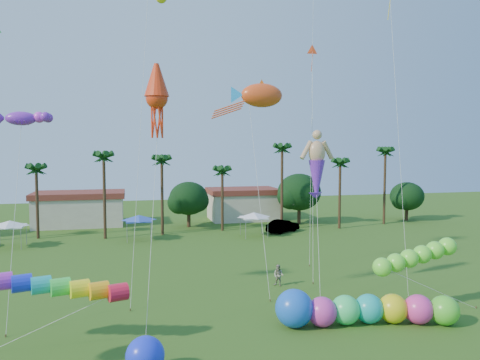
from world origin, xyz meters
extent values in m
cylinder|color=#3A2819|center=(-18.00, 41.00, 4.25)|extent=(0.36, 0.36, 8.50)
cylinder|color=#3A2819|center=(-10.00, 39.00, 5.00)|extent=(0.36, 0.36, 10.00)
cylinder|color=#3A2819|center=(-3.00, 40.00, 4.75)|extent=(0.36, 0.36, 9.50)
cylinder|color=#3A2819|center=(5.00, 41.00, 4.00)|extent=(0.36, 0.36, 8.00)
cylinder|color=#3A2819|center=(13.00, 40.00, 5.50)|extent=(0.36, 0.36, 11.00)
cylinder|color=#3A2819|center=(21.00, 39.00, 4.50)|extent=(0.36, 0.36, 9.00)
cylinder|color=#3A2819|center=(29.00, 41.00, 5.25)|extent=(0.36, 0.36, 10.50)
sphere|color=#113814|center=(1.00, 45.00, 4.03)|extent=(5.46, 5.46, 5.46)
sphere|color=#113814|center=(17.00, 44.00, 4.65)|extent=(6.30, 6.30, 6.30)
sphere|color=#113814|center=(34.00, 43.00, 3.72)|extent=(5.04, 5.04, 5.04)
cube|color=beige|center=(-14.00, 50.00, 2.00)|extent=(12.00, 7.00, 4.00)
cube|color=beige|center=(10.00, 50.00, 2.00)|extent=(10.00, 7.00, 4.00)
pyramid|color=white|center=(-20.00, 36.00, 2.75)|extent=(3.00, 3.00, 0.60)
pyramid|color=blue|center=(-6.00, 37.00, 2.75)|extent=(3.00, 3.00, 0.60)
pyramid|color=white|center=(8.00, 36.00, 2.75)|extent=(3.00, 3.00, 0.60)
imported|color=#4C4C54|center=(12.50, 37.99, 0.83)|extent=(5.18, 4.26, 1.66)
imported|color=gray|center=(4.48, 15.43, 0.87)|extent=(1.07, 1.04, 1.73)
sphere|color=#D838A6|center=(4.46, 6.69, 0.93)|extent=(1.85, 1.85, 1.85)
sphere|color=#36E871|center=(6.03, 6.67, 0.93)|extent=(1.85, 1.85, 1.85)
sphere|color=#18ACA9|center=(7.57, 6.53, 0.93)|extent=(1.85, 1.85, 1.85)
sphere|color=yellow|center=(9.08, 6.20, 0.93)|extent=(1.85, 1.85, 1.85)
sphere|color=#ED379D|center=(10.56, 5.70, 0.93)|extent=(1.85, 1.85, 1.85)
sphere|color=#50D22E|center=(12.03, 5.14, 0.93)|extent=(1.85, 1.85, 1.85)
sphere|color=blue|center=(2.74, 7.01, 1.18)|extent=(2.76, 2.76, 2.37)
sphere|color=#1C32FF|center=(-6.47, 2.94, 0.95)|extent=(1.91, 1.91, 1.91)
cylinder|color=red|center=(-9.61, 6.62, 3.09)|extent=(7.32, 1.83, 0.98)
cylinder|color=silver|center=(-11.27, 7.03, 1.54)|extent=(6.96, 0.85, 3.11)
ellipsoid|color=#68F336|center=(9.02, 7.49, 3.28)|extent=(6.80, 2.86, 1.47)
cylinder|color=silver|center=(12.59, 7.36, 1.64)|extent=(7.17, 0.27, 3.30)
cylinder|color=brown|center=(16.17, 7.24, 0.08)|extent=(0.08, 0.08, 0.16)
cylinder|color=silver|center=(6.21, 11.47, 4.75)|extent=(1.22, 3.83, 9.50)
cylinder|color=brown|center=(5.62, 9.57, 0.08)|extent=(0.08, 0.08, 0.16)
ellipsoid|color=#E84A19|center=(3.68, 17.69, 15.42)|extent=(5.54, 3.38, 2.19)
cylinder|color=silver|center=(3.20, 14.82, 7.71)|extent=(0.99, 5.76, 15.42)
cylinder|color=brown|center=(2.72, 11.95, 0.08)|extent=(0.08, 0.08, 0.16)
cylinder|color=silver|center=(-6.21, 15.62, 12.81)|extent=(1.92, 6.65, 25.63)
cylinder|color=brown|center=(-7.16, 12.31, 0.08)|extent=(0.08, 0.08, 0.16)
cone|color=red|center=(-5.23, 11.59, 14.37)|extent=(1.88, 1.88, 4.66)
cylinder|color=silver|center=(-5.78, 9.27, 7.19)|extent=(1.12, 4.67, 14.38)
cylinder|color=brown|center=(-6.32, 6.95, 0.08)|extent=(0.08, 0.08, 0.16)
ellipsoid|color=purple|center=(-14.06, 14.29, 13.07)|extent=(3.72, 2.50, 1.33)
cylinder|color=silver|center=(-14.18, 11.89, 6.54)|extent=(0.27, 4.83, 13.08)
cylinder|color=brown|center=(-14.30, 9.49, 0.08)|extent=(0.08, 0.08, 0.16)
cone|color=#FD4A1C|center=(9.06, 20.08, 19.78)|extent=(1.12, 0.31, 1.11)
cylinder|color=silver|center=(8.23, 17.68, 9.89)|extent=(1.69, 4.84, 19.78)
cylinder|color=brown|center=(7.40, 15.27, 0.08)|extent=(0.08, 0.08, 0.16)
cylinder|color=silver|center=(13.08, 12.34, 11.69)|extent=(0.46, 4.24, 23.38)
cylinder|color=brown|center=(12.86, 10.23, 0.08)|extent=(0.08, 0.08, 0.16)
cylinder|color=silver|center=(10.24, 22.96, 14.86)|extent=(1.98, 4.59, 29.72)
cylinder|color=brown|center=(9.27, 20.68, 0.08)|extent=(0.08, 0.08, 0.16)
camera|label=1|loc=(-7.12, -19.74, 11.15)|focal=35.00mm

